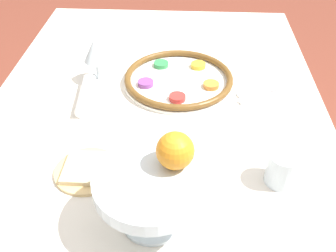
{
  "coord_description": "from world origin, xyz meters",
  "views": [
    {
      "loc": [
        0.83,
        0.08,
        1.39
      ],
      "look_at": [
        0.06,
        0.04,
        0.77
      ],
      "focal_mm": 42.0,
      "sensor_mm": 36.0,
      "label": 1
    }
  ],
  "objects_px": {
    "seder_plate": "(179,79)",
    "bread_plate": "(87,170)",
    "cup_near": "(283,168)",
    "wine_glass": "(95,52)",
    "fruit_stand": "(151,187)",
    "napkin_roll": "(86,95)",
    "orange_fruit": "(175,151)"
  },
  "relations": [
    {
      "from": "wine_glass",
      "to": "orange_fruit",
      "type": "height_order",
      "value": "orange_fruit"
    },
    {
      "from": "wine_glass",
      "to": "bread_plate",
      "type": "relative_size",
      "value": 0.9
    },
    {
      "from": "napkin_roll",
      "to": "orange_fruit",
      "type": "bearing_deg",
      "value": 35.52
    },
    {
      "from": "wine_glass",
      "to": "fruit_stand",
      "type": "relative_size",
      "value": 0.63
    },
    {
      "from": "orange_fruit",
      "to": "fruit_stand",
      "type": "bearing_deg",
      "value": -50.06
    },
    {
      "from": "wine_glass",
      "to": "bread_plate",
      "type": "height_order",
      "value": "wine_glass"
    },
    {
      "from": "orange_fruit",
      "to": "bread_plate",
      "type": "relative_size",
      "value": 0.48
    },
    {
      "from": "bread_plate",
      "to": "seder_plate",
      "type": "bearing_deg",
      "value": 153.31
    },
    {
      "from": "bread_plate",
      "to": "napkin_roll",
      "type": "distance_m",
      "value": 0.29
    },
    {
      "from": "seder_plate",
      "to": "napkin_roll",
      "type": "relative_size",
      "value": 1.92
    },
    {
      "from": "seder_plate",
      "to": "bread_plate",
      "type": "height_order",
      "value": "seder_plate"
    },
    {
      "from": "fruit_stand",
      "to": "napkin_roll",
      "type": "bearing_deg",
      "value": -151.41
    },
    {
      "from": "seder_plate",
      "to": "napkin_roll",
      "type": "distance_m",
      "value": 0.29
    },
    {
      "from": "bread_plate",
      "to": "napkin_roll",
      "type": "relative_size",
      "value": 0.88
    },
    {
      "from": "seder_plate",
      "to": "cup_near",
      "type": "bearing_deg",
      "value": 31.47
    },
    {
      "from": "napkin_roll",
      "to": "seder_plate",
      "type": "bearing_deg",
      "value": 112.76
    },
    {
      "from": "wine_glass",
      "to": "napkin_roll",
      "type": "distance_m",
      "value": 0.14
    },
    {
      "from": "seder_plate",
      "to": "orange_fruit",
      "type": "bearing_deg",
      "value": 0.9
    },
    {
      "from": "fruit_stand",
      "to": "wine_glass",
      "type": "bearing_deg",
      "value": -158.03
    },
    {
      "from": "napkin_roll",
      "to": "cup_near",
      "type": "xyz_separation_m",
      "value": [
        0.29,
        0.51,
        0.02
      ]
    },
    {
      "from": "seder_plate",
      "to": "orange_fruit",
      "type": "height_order",
      "value": "orange_fruit"
    },
    {
      "from": "wine_glass",
      "to": "napkin_roll",
      "type": "height_order",
      "value": "wine_glass"
    },
    {
      "from": "wine_glass",
      "to": "napkin_roll",
      "type": "bearing_deg",
      "value": -6.0
    },
    {
      "from": "seder_plate",
      "to": "bread_plate",
      "type": "distance_m",
      "value": 0.45
    },
    {
      "from": "bread_plate",
      "to": "cup_near",
      "type": "height_order",
      "value": "cup_near"
    },
    {
      "from": "wine_glass",
      "to": "cup_near",
      "type": "bearing_deg",
      "value": 50.75
    },
    {
      "from": "cup_near",
      "to": "wine_glass",
      "type": "bearing_deg",
      "value": -129.25
    },
    {
      "from": "wine_glass",
      "to": "napkin_roll",
      "type": "xyz_separation_m",
      "value": [
        0.12,
        -0.01,
        -0.08
      ]
    },
    {
      "from": "seder_plate",
      "to": "fruit_stand",
      "type": "distance_m",
      "value": 0.54
    },
    {
      "from": "seder_plate",
      "to": "bread_plate",
      "type": "xyz_separation_m",
      "value": [
        0.4,
        -0.2,
        -0.01
      ]
    },
    {
      "from": "seder_plate",
      "to": "orange_fruit",
      "type": "xyz_separation_m",
      "value": [
        0.49,
        0.01,
        0.15
      ]
    },
    {
      "from": "seder_plate",
      "to": "napkin_roll",
      "type": "xyz_separation_m",
      "value": [
        0.11,
        -0.26,
        0.01
      ]
    }
  ]
}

